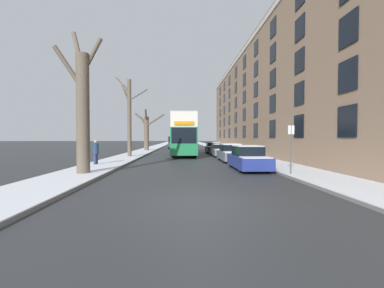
% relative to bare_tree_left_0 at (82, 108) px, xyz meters
% --- Properties ---
extents(ground_plane, '(320.00, 320.00, 0.00)m').
position_rel_bare_tree_left_0_xyz_m(ground_plane, '(5.80, -5.83, -3.55)').
color(ground_plane, '#303335').
extents(sidewalk_left, '(2.90, 130.00, 0.16)m').
position_rel_bare_tree_left_0_xyz_m(sidewalk_left, '(-0.25, 47.17, -3.47)').
color(sidewalk_left, slate).
rests_on(sidewalk_left, ground).
extents(sidewalk_right, '(2.90, 130.00, 0.16)m').
position_rel_bare_tree_left_0_xyz_m(sidewalk_right, '(11.85, 47.17, -3.47)').
color(sidewalk_right, slate).
rests_on(sidewalk_right, ground).
extents(terrace_facade_right, '(9.10, 52.76, 13.97)m').
position_rel_bare_tree_left_0_xyz_m(terrace_facade_right, '(17.79, 19.29, 3.44)').
color(terrace_facade_right, '#8C7056').
rests_on(terrace_facade_right, ground).
extents(bare_tree_left_0, '(2.33, 1.84, 7.90)m').
position_rel_bare_tree_left_0_xyz_m(bare_tree_left_0, '(0.00, 0.00, 0.00)').
color(bare_tree_left_0, brown).
rests_on(bare_tree_left_0, ground).
extents(bare_tree_left_1, '(3.25, 1.84, 8.11)m').
position_rel_bare_tree_left_0_xyz_m(bare_tree_left_1, '(-0.08, 12.41, 0.74)').
color(bare_tree_left_1, brown).
rests_on(bare_tree_left_1, ground).
extents(bare_tree_left_2, '(4.42, 2.27, 6.19)m').
position_rel_bare_tree_left_0_xyz_m(bare_tree_left_2, '(-0.02, 24.82, -0.55)').
color(bare_tree_left_2, brown).
rests_on(bare_tree_left_2, ground).
extents(double_decker_bus, '(2.62, 11.45, 4.50)m').
position_rel_bare_tree_left_0_xyz_m(double_decker_bus, '(5.40, 15.76, -1.00)').
color(double_decker_bus, '#1E7A47').
rests_on(double_decker_bus, ground).
extents(parked_car_0, '(1.82, 4.53, 1.51)m').
position_rel_bare_tree_left_0_xyz_m(parked_car_0, '(9.31, 2.25, -2.85)').
color(parked_car_0, navy).
rests_on(parked_car_0, ground).
extents(parked_car_1, '(1.73, 4.43, 1.50)m').
position_rel_bare_tree_left_0_xyz_m(parked_car_1, '(9.31, 7.92, -2.86)').
color(parked_car_1, slate).
rests_on(parked_car_1, ground).
extents(parked_car_2, '(1.69, 4.21, 1.36)m').
position_rel_bare_tree_left_0_xyz_m(parked_car_2, '(9.31, 13.92, -2.91)').
color(parked_car_2, slate).
rests_on(parked_car_2, ground).
extents(parked_car_3, '(1.88, 4.12, 1.45)m').
position_rel_bare_tree_left_0_xyz_m(parked_car_3, '(9.31, 19.60, -2.87)').
color(parked_car_3, black).
rests_on(parked_car_3, ground).
extents(oncoming_van, '(2.06, 5.74, 2.29)m').
position_rel_bare_tree_left_0_xyz_m(oncoming_van, '(3.70, 36.99, -2.30)').
color(oncoming_van, '#333842').
rests_on(oncoming_van, ground).
extents(pedestrian_left_sidewalk, '(0.40, 0.40, 1.84)m').
position_rel_bare_tree_left_0_xyz_m(pedestrian_left_sidewalk, '(-0.81, 4.47, -2.54)').
color(pedestrian_left_sidewalk, navy).
rests_on(pedestrian_left_sidewalk, ground).
extents(street_sign_post, '(0.32, 0.07, 2.65)m').
position_rel_bare_tree_left_0_xyz_m(street_sign_post, '(10.70, -0.84, -2.03)').
color(street_sign_post, '#4C4F54').
rests_on(street_sign_post, ground).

